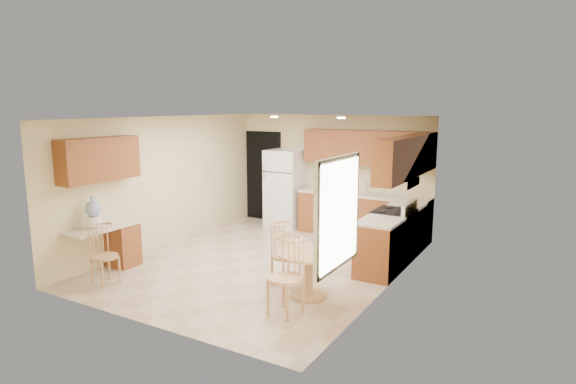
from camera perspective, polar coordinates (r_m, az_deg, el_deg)
The scene contains 30 objects.
floor at distance 8.50m, azimuth -2.96°, elevation -8.33°, with size 5.50×5.50×0.00m, color tan.
ceiling at distance 8.06m, azimuth -3.12°, elevation 8.76°, with size 4.50×5.50×0.02m, color white.
wall_back at distance 10.57m, azimuth 5.11°, elevation 2.30°, with size 4.50×0.02×2.50m, color #CCBC89.
wall_front at distance 6.12m, azimuth -17.23°, elevation -4.02°, with size 4.50×0.02×2.50m, color #CCBC89.
wall_left at distance 9.58m, azimuth -14.40°, elevation 1.19°, with size 0.02×5.50×2.50m, color #CCBC89.
wall_right at distance 7.23m, azimuth 12.10°, elevation -1.62°, with size 0.02×5.50×2.50m, color #CCBC89.
doorway at distance 11.42m, azimuth -2.92°, elevation 1.92°, with size 0.90×0.02×2.10m, color black.
base_cab_back at distance 10.11m, azimuth 8.82°, elevation -2.85°, with size 2.75×0.60×0.87m, color brown.
counter_back at distance 10.02m, azimuth 8.90°, elevation -0.31°, with size 2.75×0.63×0.04m, color beige.
base_cab_right_a at distance 9.23m, azimuth 13.72°, elevation -4.29°, with size 0.60×0.59×0.87m, color brown.
counter_right_a at distance 9.13m, azimuth 13.84°, elevation -1.53°, with size 0.63×0.59×0.04m, color beige.
base_cab_right_b at distance 7.89m, azimuth 10.70°, elevation -6.67°, with size 0.60×0.80×0.87m, color brown.
counter_right_b at distance 7.77m, azimuth 10.81°, elevation -3.46°, with size 0.63×0.80×0.04m, color beige.
upper_cab_back at distance 10.01m, azimuth 9.33°, elevation 5.22°, with size 2.75×0.33×0.70m, color brown.
upper_cab_right at distance 8.33m, azimuth 13.76°, elevation 4.05°, with size 0.33×2.42×0.70m, color brown.
upper_cab_left at distance 8.32m, azimuth -21.47°, elevation 3.63°, with size 0.33×1.40×0.70m, color brown.
sink at distance 10.02m, azimuth 8.77°, elevation -0.17°, with size 0.78×0.44×0.01m, color silver.
range_hood at distance 8.38m, azimuth 13.02°, elevation 1.15°, with size 0.50×0.76×0.14m, color silver.
desk_pedestal at distance 8.71m, azimuth -19.03°, elevation -5.95°, with size 0.48×0.42×0.72m, color brown.
desk_top at distance 8.38m, azimuth -21.14°, elevation -3.96°, with size 0.50×1.20×0.04m, color beige.
window at distance 5.49m, azimuth 5.97°, elevation -2.54°, with size 0.06×1.12×1.30m.
can_light_a at distance 9.34m, azimuth -1.66°, elevation 8.90°, with size 0.14×0.14×0.02m, color white.
can_light_b at distance 8.69m, azimuth 6.32°, elevation 8.73°, with size 0.14×0.14×0.02m, color white.
refrigerator at distance 10.76m, azimuth -0.30°, elevation 0.42°, with size 0.76×0.74×1.73m.
stove at distance 8.60m, azimuth 12.28°, elevation -5.07°, with size 0.65×0.76×1.09m.
dining_table at distance 6.89m, azimuth 2.46°, elevation -8.95°, with size 0.92×0.92×0.68m.
chair_table_a at distance 7.22m, azimuth -0.63°, elevation -6.87°, with size 0.42×0.55×0.96m.
chair_table_b at distance 6.21m, azimuth -0.77°, elevation -9.29°, with size 0.46×0.46×1.04m.
chair_desk at distance 7.83m, azimuth -21.45°, elevation -6.45°, with size 0.40×0.52×0.91m.
water_crock at distance 8.24m, azimuth -22.06°, elevation -2.44°, with size 0.25×0.25×0.52m.
Camera 1 is at (4.40, -6.75, 2.72)m, focal length 30.00 mm.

